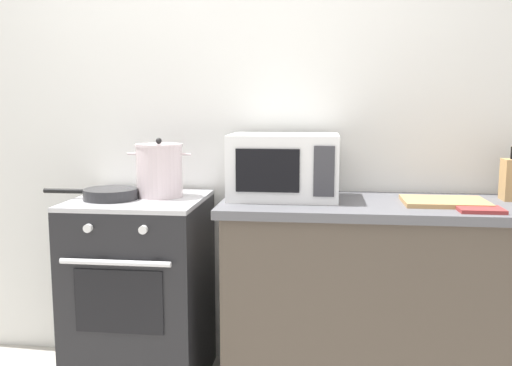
# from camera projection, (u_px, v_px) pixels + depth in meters

# --- Properties ---
(back_wall) EXTENTS (4.40, 0.10, 2.50)m
(back_wall) POSITION_uv_depth(u_px,v_px,m) (283.00, 125.00, 2.85)
(back_wall) COLOR silver
(back_wall) RESTS_ON ground_plane
(lower_cabinet_right) EXTENTS (1.64, 0.56, 0.88)m
(lower_cabinet_right) POSITION_uv_depth(u_px,v_px,m) (406.00, 305.00, 2.55)
(lower_cabinet_right) COLOR #4C4238
(lower_cabinet_right) RESTS_ON ground_plane
(countertop_right) EXTENTS (1.70, 0.60, 0.04)m
(countertop_right) POSITION_uv_depth(u_px,v_px,m) (410.00, 207.00, 2.49)
(countertop_right) COLOR #59595E
(countertop_right) RESTS_ON lower_cabinet_right
(stove) EXTENTS (0.60, 0.64, 0.92)m
(stove) POSITION_uv_depth(u_px,v_px,m) (142.00, 292.00, 2.67)
(stove) COLOR black
(stove) RESTS_ON ground_plane
(stock_pot) EXTENTS (0.31, 0.22, 0.28)m
(stock_pot) POSITION_uv_depth(u_px,v_px,m) (159.00, 170.00, 2.63)
(stock_pot) COLOR beige
(stock_pot) RESTS_ON stove
(frying_pan) EXTENTS (0.45, 0.25, 0.05)m
(frying_pan) POSITION_uv_depth(u_px,v_px,m) (109.00, 194.00, 2.57)
(frying_pan) COLOR #28282B
(frying_pan) RESTS_ON stove
(microwave) EXTENTS (0.50, 0.37, 0.30)m
(microwave) POSITION_uv_depth(u_px,v_px,m) (284.00, 166.00, 2.59)
(microwave) COLOR white
(microwave) RESTS_ON countertop_right
(cutting_board) EXTENTS (0.36, 0.26, 0.02)m
(cutting_board) POSITION_uv_depth(u_px,v_px,m) (444.00, 202.00, 2.44)
(cutting_board) COLOR tan
(cutting_board) RESTS_ON countertop_right
(oven_mitt) EXTENTS (0.18, 0.14, 0.02)m
(oven_mitt) POSITION_uv_depth(u_px,v_px,m) (480.00, 209.00, 2.28)
(oven_mitt) COLOR #993333
(oven_mitt) RESTS_ON countertop_right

